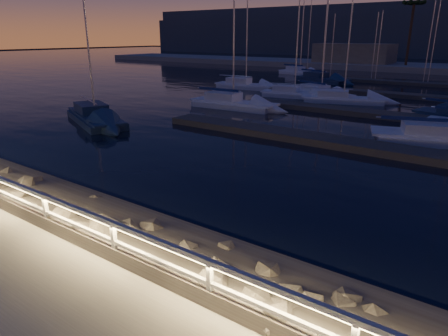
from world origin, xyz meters
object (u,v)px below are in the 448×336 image
at_px(sailboat_a, 231,103).
at_px(sailboat_e, 293,93).
at_px(sailboat_d, 448,136).
at_px(sailboat_i, 244,85).
at_px(sailboat_g, 341,98).
at_px(sailboat_j, 320,92).
at_px(sailboat_b, 95,116).
at_px(guard_rail, 86,221).
at_px(sailboat_m, 299,72).
at_px(sailboat_n, 320,79).

xyz_separation_m(sailboat_a, sailboat_e, (1.48, 8.79, -0.04)).
xyz_separation_m(sailboat_d, sailboat_i, (-23.31, 14.34, 0.02)).
distance_m(sailboat_g, sailboat_i, 13.36).
xyz_separation_m(sailboat_d, sailboat_g, (-10.38, 11.01, -0.02)).
xyz_separation_m(sailboat_d, sailboat_j, (-13.54, 13.49, -0.01)).
height_order(sailboat_a, sailboat_e, sailboat_a).
bearing_deg(sailboat_a, sailboat_i, 115.12).
distance_m(sailboat_b, sailboat_e, 20.36).
bearing_deg(sailboat_i, guard_rail, -69.26).
xyz_separation_m(sailboat_m, sailboat_n, (7.16, -8.36, 0.01)).
height_order(sailboat_b, sailboat_j, sailboat_b).
height_order(guard_rail, sailboat_m, sailboat_m).
distance_m(sailboat_d, sailboat_g, 15.13).
height_order(sailboat_a, sailboat_m, sailboat_a).
bearing_deg(sailboat_g, guard_rail, -100.21).
bearing_deg(sailboat_d, sailboat_n, 106.82).
distance_m(sailboat_m, sailboat_n, 11.01).
xyz_separation_m(sailboat_a, sailboat_n, (-1.80, 23.58, -0.01)).
distance_m(sailboat_d, sailboat_m, 43.19).
bearing_deg(sailboat_e, sailboat_b, -116.43).
bearing_deg(sailboat_g, sailboat_e, 157.80).
distance_m(sailboat_e, sailboat_m, 25.39).
bearing_deg(sailboat_j, sailboat_d, -21.81).
height_order(sailboat_a, sailboat_i, sailboat_a).
bearing_deg(guard_rail, sailboat_m, 110.22).
xyz_separation_m(sailboat_d, sailboat_e, (-15.55, 11.35, -0.01)).
bearing_deg(guard_rail, sailboat_j, 102.88).
height_order(sailboat_b, sailboat_g, sailboat_b).
bearing_deg(guard_rail, sailboat_i, 116.85).
height_order(sailboat_j, sailboat_n, sailboat_n).
relative_size(sailboat_a, sailboat_b, 0.98).
bearing_deg(sailboat_m, sailboat_j, -46.82).
bearing_deg(sailboat_b, sailboat_g, 82.46).
bearing_deg(sailboat_d, sailboat_a, 152.52).
relative_size(guard_rail, sailboat_m, 3.46).
bearing_deg(sailboat_n, sailboat_b, -74.93).
height_order(sailboat_b, sailboat_i, sailboat_b).
relative_size(sailboat_b, sailboat_j, 1.09).
xyz_separation_m(guard_rail, sailboat_m, (-20.13, 54.66, -0.92)).
distance_m(sailboat_e, sailboat_g, 5.18).
xyz_separation_m(sailboat_i, sailboat_m, (-2.67, 20.16, 0.00)).
distance_m(sailboat_b, sailboat_j, 23.04).
relative_size(sailboat_d, sailboat_g, 1.16).
bearing_deg(guard_rail, sailboat_b, 142.60).
distance_m(sailboat_g, sailboat_n, 17.32).
bearing_deg(sailboat_m, guard_rail, -57.23).
relative_size(sailboat_b, sailboat_e, 1.19).
bearing_deg(sailboat_n, sailboat_a, -65.83).
bearing_deg(sailboat_e, sailboat_g, -12.69).
bearing_deg(sailboat_i, sailboat_n, 63.03).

